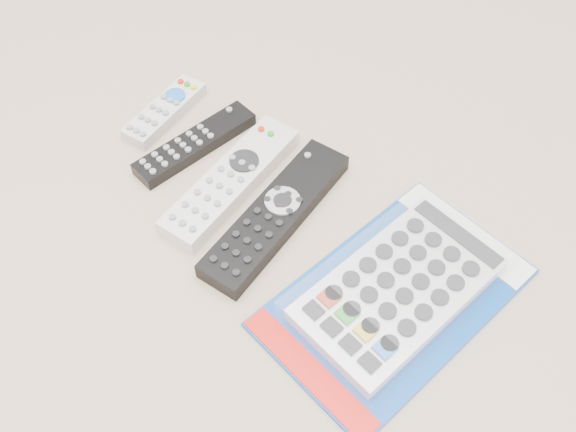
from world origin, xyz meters
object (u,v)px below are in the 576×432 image
Objects in this scene: remote_slim_black at (194,144)px; jumbo_remote_packaged at (398,288)px; remote_large_black at (276,214)px; remote_small_grey at (165,111)px; remote_silver_dvd at (231,181)px.

remote_slim_black is 0.56× the size of jumbo_remote_packaged.
remote_slim_black is at bearing 166.80° from remote_large_black.
remote_small_grey is at bearing 174.59° from remote_slim_black.
remote_silver_dvd reaches higher than remote_slim_black.
remote_small_grey and remote_slim_black have the same top height.
jumbo_remote_packaged reaches higher than remote_small_grey.
remote_small_grey is 0.57× the size of remote_large_black.
jumbo_remote_packaged is (0.26, -0.01, 0.01)m from remote_silver_dvd.
remote_small_grey is 0.76× the size of remote_slim_black.
remote_silver_dvd is 0.69× the size of jumbo_remote_packaged.
remote_large_black is (0.08, -0.01, 0.00)m from remote_silver_dvd.
remote_slim_black is at bearing -175.22° from jumbo_remote_packaged.
remote_small_grey is at bearing 165.13° from remote_large_black.
remote_silver_dvd is (0.16, -0.05, 0.00)m from remote_small_grey.
remote_silver_dvd is at bearing -4.23° from remote_slim_black.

